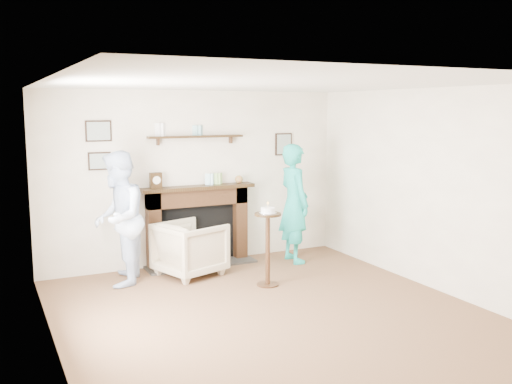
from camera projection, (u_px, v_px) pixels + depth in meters
ground at (275, 316)px, 6.21m from camera, size 5.00×5.00×0.00m
room_shell at (248, 163)px, 6.59m from camera, size 4.54×5.02×2.52m
armchair at (191, 275)px, 7.77m from camera, size 1.01×1.00×0.73m
man at (121, 284)px, 7.36m from camera, size 0.91×1.01×1.72m
woman at (294, 261)px, 8.47m from camera, size 0.44×0.65×1.74m
pedestal_table at (268, 235)px, 7.21m from camera, size 0.34×0.34×1.08m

